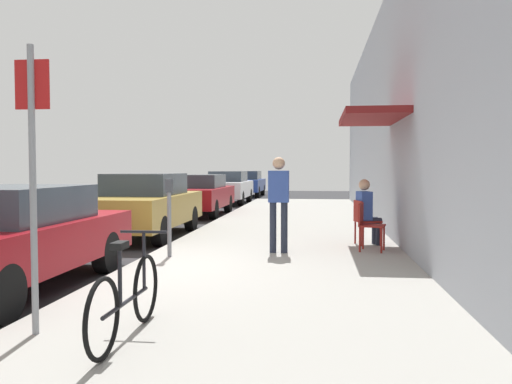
{
  "coord_description": "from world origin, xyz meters",
  "views": [
    {
      "loc": [
        2.93,
        -7.62,
        1.62
      ],
      "look_at": [
        1.51,
        4.57,
        1.07
      ],
      "focal_mm": 36.8,
      "sensor_mm": 36.0,
      "label": 1
    }
  ],
  "objects": [
    {
      "name": "bicycle_0",
      "position": [
        1.27,
        -3.21,
        0.48
      ],
      "size": [
        0.46,
        1.71,
        0.9
      ],
      "color": "black",
      "rests_on": "sidewalk_slab"
    },
    {
      "name": "parked_car_3",
      "position": [
        -1.1,
        16.01,
        0.77
      ],
      "size": [
        1.8,
        4.4,
        1.48
      ],
      "color": "silver",
      "rests_on": "ground_plane"
    },
    {
      "name": "parked_car_0",
      "position": [
        -1.1,
        -1.21,
        0.72
      ],
      "size": [
        1.8,
        4.4,
        1.38
      ],
      "color": "maroon",
      "rests_on": "ground_plane"
    },
    {
      "name": "sidewalk_slab",
      "position": [
        2.25,
        2.0,
        0.06
      ],
      "size": [
        4.5,
        32.0,
        0.12
      ],
      "primitive_type": "cube",
      "color": "#9E9B93",
      "rests_on": "ground_plane"
    },
    {
      "name": "cafe_chair_0",
      "position": [
        3.85,
        2.03,
        0.62
      ],
      "size": [
        0.53,
        0.53,
        0.87
      ],
      "color": "maroon",
      "rests_on": "sidewalk_slab"
    },
    {
      "name": "parked_car_2",
      "position": [
        -1.1,
        10.01,
        0.73
      ],
      "size": [
        1.8,
        4.4,
        1.4
      ],
      "color": "maroon",
      "rests_on": "ground_plane"
    },
    {
      "name": "cafe_chair_1",
      "position": [
        3.85,
        2.79,
        0.62
      ],
      "size": [
        0.54,
        0.54,
        0.87
      ],
      "color": "maroon",
      "rests_on": "sidewalk_slab"
    },
    {
      "name": "street_sign",
      "position": [
        0.4,
        -3.18,
        1.64
      ],
      "size": [
        0.32,
        0.06,
        2.6
      ],
      "color": "gray",
      "rests_on": "sidewalk_slab"
    },
    {
      "name": "pedestrian_standing",
      "position": [
        2.26,
        1.64,
        1.12
      ],
      "size": [
        0.36,
        0.22,
        1.7
      ],
      "color": "#232838",
      "rests_on": "sidewalk_slab"
    },
    {
      "name": "building_facade",
      "position": [
        4.65,
        2.0,
        2.84
      ],
      "size": [
        1.4,
        32.0,
        5.68
      ],
      "color": "#999EA8",
      "rests_on": "ground_plane"
    },
    {
      "name": "parked_car_1",
      "position": [
        -1.1,
        4.3,
        0.77
      ],
      "size": [
        1.8,
        4.4,
        1.5
      ],
      "color": "#A58433",
      "rests_on": "ground_plane"
    },
    {
      "name": "parked_car_4",
      "position": [
        -1.1,
        22.34,
        0.75
      ],
      "size": [
        1.8,
        4.4,
        1.46
      ],
      "color": "navy",
      "rests_on": "ground_plane"
    },
    {
      "name": "ground_plane",
      "position": [
        0.0,
        0.0,
        0.0
      ],
      "size": [
        60.0,
        60.0,
        0.0
      ],
      "primitive_type": "plane",
      "color": "#2D2D30"
    },
    {
      "name": "parking_meter",
      "position": [
        0.45,
        0.99,
        0.89
      ],
      "size": [
        0.12,
        0.1,
        1.32
      ],
      "color": "slate",
      "rests_on": "sidewalk_slab"
    },
    {
      "name": "seated_patron_1",
      "position": [
        3.91,
        2.81,
        0.82
      ],
      "size": [
        0.5,
        0.45,
        1.29
      ],
      "color": "#232838",
      "rests_on": "sidewalk_slab"
    }
  ]
}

